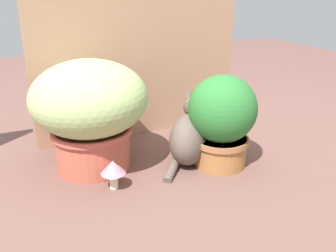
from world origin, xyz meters
name	(u,v)px	position (x,y,z in m)	size (l,w,h in m)	color
ground_plane	(154,174)	(0.00, 0.00, 0.00)	(6.00, 6.00, 0.00)	brown
cardboard_backdrop	(139,56)	(0.11, 0.45, 0.41)	(1.06, 0.03, 0.81)	tan
grass_planter	(90,109)	(-0.21, 0.17, 0.26)	(0.48, 0.48, 0.47)	#BD5B45
leafy_planter	(222,119)	(0.30, -0.04, 0.21)	(0.29, 0.29, 0.40)	#AB6E3C
cat	(190,135)	(0.19, 0.05, 0.12)	(0.33, 0.32, 0.32)	brown
mushroom_ornament_pink	(113,169)	(-0.19, -0.04, 0.08)	(0.10, 0.10, 0.12)	#EDE6C4
mushroom_ornament_red	(79,157)	(-0.29, 0.10, 0.09)	(0.10, 0.10, 0.13)	white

